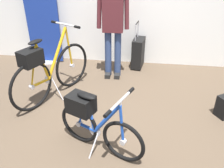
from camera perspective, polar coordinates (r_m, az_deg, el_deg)
ground_plane at (r=2.99m, az=0.26°, el=-11.28°), size 6.07×6.07×0.00m
floor_banner_stand at (r=4.62m, az=-16.11°, el=14.65°), size 0.60×0.36×1.85m
folding_bike_foreground at (r=2.58m, az=-4.32°, el=-8.66°), size 0.97×0.58×0.74m
display_bike_left at (r=3.49m, az=-14.63°, el=3.24°), size 0.74×1.34×1.02m
visitor_near_wall at (r=3.89m, az=0.23°, el=14.28°), size 0.54×0.28×1.61m
rolling_suitcase at (r=4.42m, az=6.18°, el=7.36°), size 0.23×0.38×0.83m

